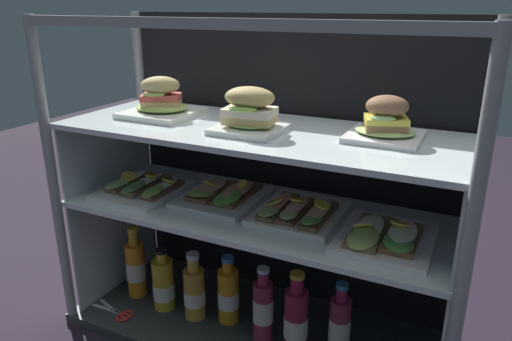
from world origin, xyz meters
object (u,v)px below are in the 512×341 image
juice_bottle_near_post (164,284)px  kitchen_scissors (121,314)px  juice_bottle_front_right_end (194,292)px  plated_roll_sandwich_far_left (251,113)px  open_sandwich_tray_mid_left (223,194)px  juice_bottle_front_second (228,295)px  juice_bottle_back_right (296,319)px  open_sandwich_tray_center (143,187)px  juice_bottle_front_fourth (263,309)px  open_sandwich_tray_far_left (385,236)px  plated_roll_sandwich_mid_left (161,103)px  juice_bottle_back_center (136,268)px  plated_roll_sandwich_mid_right (386,123)px  open_sandwich_tray_near_left_corner (298,211)px  juice_bottle_front_middle (340,327)px

juice_bottle_near_post → kitchen_scissors: size_ratio=1.28×
juice_bottle_front_right_end → kitchen_scissors: 0.26m
plated_roll_sandwich_far_left → kitchen_scissors: plated_roll_sandwich_far_left is taller
plated_roll_sandwich_far_left → open_sandwich_tray_mid_left: bearing=154.4°
juice_bottle_front_right_end → juice_bottle_front_second: (0.11, 0.03, 0.00)m
plated_roll_sandwich_far_left → juice_bottle_back_right: bearing=-4.2°
open_sandwich_tray_center → juice_bottle_front_fourth: open_sandwich_tray_center is taller
open_sandwich_tray_far_left → juice_bottle_front_fourth: open_sandwich_tray_far_left is taller
plated_roll_sandwich_far_left → open_sandwich_tray_center: 0.47m
plated_roll_sandwich_mid_left → open_sandwich_tray_mid_left: bearing=2.4°
open_sandwich_tray_center → juice_bottle_back_center: bearing=177.0°
juice_bottle_front_second → plated_roll_sandwich_mid_right: bearing=8.4°
open_sandwich_tray_near_left_corner → plated_roll_sandwich_far_left: bearing=-162.5°
open_sandwich_tray_near_left_corner → juice_bottle_front_fourth: size_ratio=1.09×
juice_bottle_near_post → juice_bottle_back_center: bearing=171.0°
open_sandwich_tray_near_left_corner → juice_bottle_near_post: bearing=-173.3°
open_sandwich_tray_mid_left → juice_bottle_back_center: (-0.32, -0.05, -0.31)m
open_sandwich_tray_center → kitchen_scissors: size_ratio=1.59×
juice_bottle_near_post → kitchen_scissors: juice_bottle_near_post is taller
plated_roll_sandwich_mid_left → juice_bottle_back_center: size_ratio=0.81×
open_sandwich_tray_center → juice_bottle_front_second: size_ratio=1.17×
open_sandwich_tray_near_left_corner → juice_bottle_front_second: size_ratio=1.17×
open_sandwich_tray_center → juice_bottle_front_middle: bearing=0.9°
open_sandwich_tray_center → juice_bottle_near_post: 0.33m
plated_roll_sandwich_mid_left → open_sandwich_tray_center: size_ratio=0.78×
open_sandwich_tray_near_left_corner → open_sandwich_tray_far_left: (0.25, -0.04, -0.00)m
juice_bottle_near_post → juice_bottle_front_right_end: bearing=0.3°
kitchen_scissors → open_sandwich_tray_center: bearing=73.5°
open_sandwich_tray_center → open_sandwich_tray_far_left: bearing=-0.6°
juice_bottle_front_second → juice_bottle_front_middle: (0.36, -0.01, 0.00)m
juice_bottle_front_middle → juice_bottle_back_center: bearing=-179.4°
juice_bottle_back_right → kitchen_scissors: bearing=-169.7°
juice_bottle_back_center → juice_bottle_front_fourth: 0.49m
plated_roll_sandwich_mid_right → juice_bottle_back_center: bearing=-174.4°
juice_bottle_front_second → juice_bottle_front_middle: size_ratio=0.96×
plated_roll_sandwich_mid_right → kitchen_scissors: bearing=-165.2°
juice_bottle_front_right_end → juice_bottle_back_right: size_ratio=0.91×
open_sandwich_tray_far_left → open_sandwich_tray_near_left_corner: bearing=170.2°
open_sandwich_tray_far_left → juice_bottle_front_fourth: 0.45m
open_sandwich_tray_mid_left → juice_bottle_front_second: open_sandwich_tray_mid_left is taller
open_sandwich_tray_far_left → plated_roll_sandwich_far_left: bearing=179.6°
open_sandwich_tray_mid_left → juice_bottle_back_center: bearing=-170.7°
juice_bottle_near_post → juice_bottle_front_right_end: 0.12m
open_sandwich_tray_far_left → juice_bottle_front_middle: (-0.10, 0.02, -0.32)m
juice_bottle_front_right_end → plated_roll_sandwich_mid_left: bearing=153.8°
juice_bottle_front_fourth → juice_bottle_front_right_end: bearing=179.2°
plated_roll_sandwich_mid_left → open_sandwich_tray_near_left_corner: plated_roll_sandwich_mid_left is taller
juice_bottle_near_post → juice_bottle_front_second: bearing=8.4°
juice_bottle_back_center → juice_bottle_front_second: (0.35, 0.01, -0.01)m
juice_bottle_near_post → juice_bottle_front_middle: bearing=2.7°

